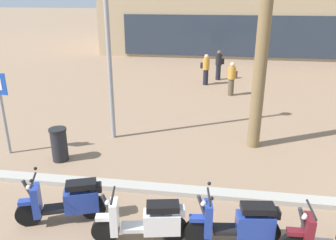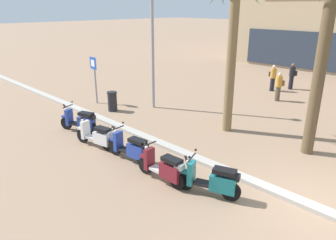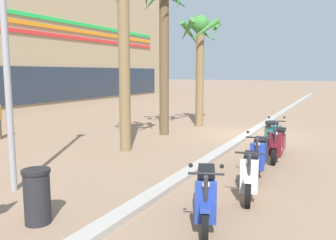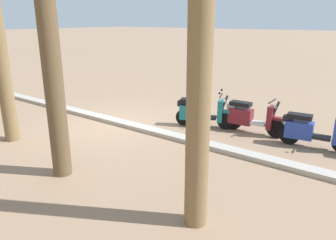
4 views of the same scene
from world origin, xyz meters
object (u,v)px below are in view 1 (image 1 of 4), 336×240
object	(u,v)px
scooter_blue_mid_rear	(240,223)
litter_bin	(59,144)
pedestrian_window_shopping	(206,69)
pedestrian_strolling_near_curb	(219,64)
pedestrian_by_palm_tree	(232,78)
crossing_sign	(1,104)
scooter_white_mid_centre	(147,221)
scooter_blue_lead_nearest	(68,201)

from	to	relation	value
scooter_blue_mid_rear	litter_bin	xyz separation A→B (m)	(-4.81, 2.71, 0.03)
scooter_blue_mid_rear	litter_bin	size ratio (longest dim) A/B	1.88
pedestrian_window_shopping	pedestrian_strolling_near_curb	bearing A→B (deg)	61.94
pedestrian_by_palm_tree	crossing_sign	bearing A→B (deg)	-132.50
scooter_white_mid_centre	pedestrian_window_shopping	world-z (taller)	pedestrian_window_shopping
litter_bin	pedestrian_window_shopping	bearing A→B (deg)	68.39
scooter_white_mid_centre	crossing_sign	world-z (taller)	crossing_sign
scooter_blue_mid_rear	pedestrian_by_palm_tree	bearing A→B (deg)	89.82
scooter_blue_lead_nearest	pedestrian_by_palm_tree	world-z (taller)	pedestrian_by_palm_tree
scooter_white_mid_centre	scooter_blue_mid_rear	world-z (taller)	scooter_blue_mid_rear
pedestrian_by_palm_tree	litter_bin	distance (m)	8.76
scooter_white_mid_centre	litter_bin	size ratio (longest dim) A/B	1.87
scooter_blue_lead_nearest	scooter_white_mid_centre	bearing A→B (deg)	-11.94
pedestrian_by_palm_tree	pedestrian_strolling_near_curb	world-z (taller)	pedestrian_strolling_near_curb
scooter_blue_mid_rear	pedestrian_window_shopping	world-z (taller)	pedestrian_window_shopping
scooter_blue_lead_nearest	litter_bin	bearing A→B (deg)	118.86
scooter_blue_mid_rear	crossing_sign	distance (m)	7.18
crossing_sign	litter_bin	size ratio (longest dim) A/B	2.53
scooter_white_mid_centre	crossing_sign	size ratio (longest dim) A/B	0.74
pedestrian_strolling_near_curb	litter_bin	distance (m)	11.07
pedestrian_window_shopping	scooter_blue_lead_nearest	bearing A→B (deg)	-100.70
scooter_blue_lead_nearest	scooter_blue_mid_rear	distance (m)	3.42
scooter_white_mid_centre	pedestrian_strolling_near_curb	size ratio (longest dim) A/B	1.13
scooter_blue_lead_nearest	pedestrian_strolling_near_curb	distance (m)	13.08
scooter_blue_lead_nearest	scooter_white_mid_centre	distance (m)	1.75
scooter_blue_mid_rear	pedestrian_window_shopping	distance (m)	11.83
pedestrian_strolling_near_curb	litter_bin	size ratio (longest dim) A/B	1.66
pedestrian_by_palm_tree	scooter_blue_mid_rear	bearing A→B (deg)	-90.18
pedestrian_strolling_near_curb	scooter_blue_lead_nearest	bearing A→B (deg)	-102.45
pedestrian_window_shopping	pedestrian_strolling_near_curb	world-z (taller)	pedestrian_strolling_near_curb
scooter_blue_mid_rear	scooter_white_mid_centre	bearing A→B (deg)	-173.94
pedestrian_by_palm_tree	pedestrian_window_shopping	world-z (taller)	pedestrian_window_shopping
scooter_blue_mid_rear	crossing_sign	world-z (taller)	crossing_sign
scooter_blue_lead_nearest	litter_bin	distance (m)	2.89
crossing_sign	scooter_blue_lead_nearest	bearing A→B (deg)	-41.41
crossing_sign	pedestrian_strolling_near_curb	size ratio (longest dim) A/B	1.52
pedestrian_window_shopping	litter_bin	world-z (taller)	pedestrian_window_shopping
pedestrian_window_shopping	crossing_sign	bearing A→B (deg)	-120.68
crossing_sign	pedestrian_strolling_near_curb	distance (m)	11.67
scooter_blue_lead_nearest	pedestrian_by_palm_tree	size ratio (longest dim) A/B	1.12
pedestrian_by_palm_tree	litter_bin	bearing A→B (deg)	-123.56
pedestrian_strolling_near_curb	pedestrian_by_palm_tree	bearing A→B (deg)	-78.00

